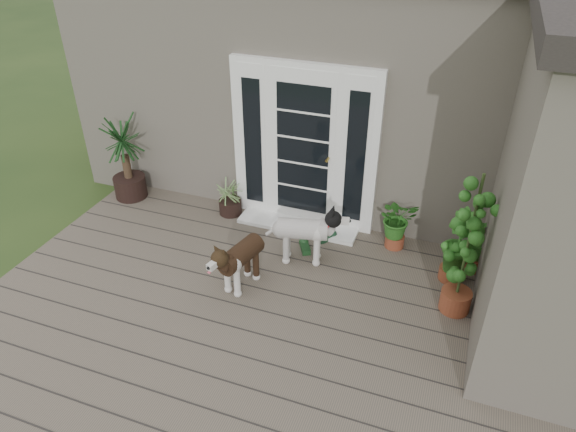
% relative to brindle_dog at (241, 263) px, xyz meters
% --- Properties ---
extents(deck, '(6.20, 4.60, 0.12)m').
position_rel_brindle_dog_xyz_m(deck, '(0.40, -0.65, -0.38)').
color(deck, '#6B5B4C').
rests_on(deck, ground).
extents(house_main, '(7.40, 4.00, 3.10)m').
position_rel_brindle_dog_xyz_m(house_main, '(0.40, 3.60, 1.11)').
color(house_main, '#665E54').
rests_on(house_main, ground).
extents(door_unit, '(1.90, 0.14, 2.15)m').
position_rel_brindle_dog_xyz_m(door_unit, '(0.20, 1.55, 0.76)').
color(door_unit, white).
rests_on(door_unit, deck).
extents(door_step, '(1.60, 0.40, 0.05)m').
position_rel_brindle_dog_xyz_m(door_step, '(0.20, 1.35, -0.29)').
color(door_step, white).
rests_on(door_step, deck).
extents(brindle_dog, '(0.50, 0.82, 0.64)m').
position_rel_brindle_dog_xyz_m(brindle_dog, '(0.00, 0.00, 0.00)').
color(brindle_dog, '#352113').
rests_on(brindle_dog, deck).
extents(white_dog, '(0.86, 0.52, 0.66)m').
position_rel_brindle_dog_xyz_m(white_dog, '(0.49, 0.68, 0.01)').
color(white_dog, white).
rests_on(white_dog, deck).
extents(spider_plant, '(0.66, 0.66, 0.55)m').
position_rel_brindle_dog_xyz_m(spider_plant, '(-0.79, 1.35, -0.04)').
color(spider_plant, '#92BA72').
rests_on(spider_plant, deck).
extents(yucca, '(1.06, 1.06, 1.25)m').
position_rel_brindle_dog_xyz_m(yucca, '(-2.35, 1.27, 0.31)').
color(yucca, '#113413').
rests_on(yucca, deck).
extents(herb_a, '(0.63, 0.63, 0.60)m').
position_rel_brindle_dog_xyz_m(herb_a, '(1.49, 1.35, -0.02)').
color(herb_a, '#1B4D16').
rests_on(herb_a, deck).
extents(herb_b, '(0.56, 0.56, 0.68)m').
position_rel_brindle_dog_xyz_m(herb_b, '(2.22, 0.93, 0.02)').
color(herb_b, '#235D1A').
rests_on(herb_b, deck).
extents(herb_c, '(0.43, 0.43, 0.53)m').
position_rel_brindle_dog_xyz_m(herb_c, '(2.46, 1.25, -0.05)').
color(herb_c, '#285D1A').
rests_on(herb_c, deck).
extents(sapling, '(0.56, 0.56, 1.71)m').
position_rel_brindle_dog_xyz_m(sapling, '(2.31, 0.42, 0.54)').
color(sapling, '#1D5418').
rests_on(sapling, deck).
extents(clog_left, '(0.27, 0.34, 0.09)m').
position_rel_brindle_dog_xyz_m(clog_left, '(0.45, 0.89, -0.27)').
color(clog_left, '#173919').
rests_on(clog_left, deck).
extents(clog_right, '(0.27, 0.31, 0.09)m').
position_rel_brindle_dog_xyz_m(clog_right, '(0.65, 1.20, -0.28)').
color(clog_right, '#13311D').
rests_on(clog_right, deck).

